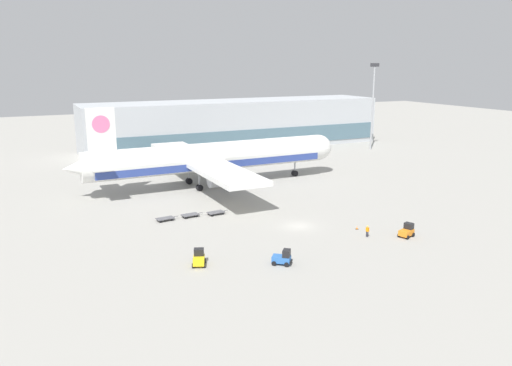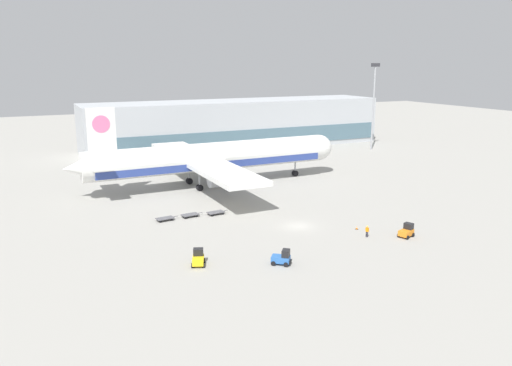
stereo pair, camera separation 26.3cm
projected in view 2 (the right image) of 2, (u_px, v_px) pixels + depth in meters
ground_plane at (299, 226)px, 78.04m from camera, size 400.00×400.00×0.00m
terminal_building at (236, 124)px, 150.26m from camera, size 90.00×18.20×14.00m
light_mast at (374, 101)px, 143.82m from camera, size 2.80×0.50×24.85m
airplane_main at (209, 158)px, 102.50m from camera, size 58.06×48.09×17.00m
baggage_tug_foreground at (407, 231)px, 73.07m from camera, size 2.76×2.29×2.00m
baggage_tug_mid at (282, 258)px, 63.03m from camera, size 2.79×2.67×2.00m
baggage_tug_far at (198, 258)px, 62.92m from camera, size 2.35×2.78×2.00m
baggage_dolly_lead at (165, 218)px, 80.66m from camera, size 3.77×1.81×0.48m
baggage_dolly_second at (190, 215)px, 82.59m from camera, size 3.77×1.81×0.48m
baggage_dolly_third at (216, 212)px, 83.91m from camera, size 3.77×1.81×0.48m
ground_crew_near at (367, 230)px, 72.91m from camera, size 0.35×0.53×1.75m
traffic_cone_near at (357, 228)px, 76.51m from camera, size 0.40×0.40×0.56m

